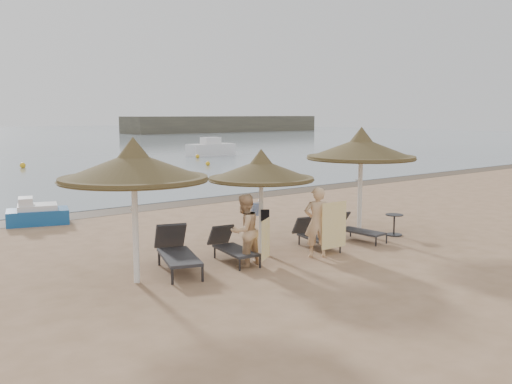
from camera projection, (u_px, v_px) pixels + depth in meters
ground at (289, 263)px, 13.54m from camera, size 160.00×160.00×0.00m
wet_sand_strip at (117, 211)px, 20.83m from camera, size 200.00×1.60×0.01m
palapa_left at (134, 167)px, 11.67m from camera, size 3.09×3.09×3.06m
palapa_center at (261, 170)px, 14.25m from camera, size 2.68×2.68×2.65m
palapa_right at (361, 149)px, 16.51m from camera, size 3.18×3.18×3.15m
lounger_far_left at (176, 251)px, 12.97m from camera, size 1.37×2.25×0.96m
lounger_near_left at (231, 246)px, 13.77m from camera, size 0.86×1.83×0.79m
lounger_near_right at (314, 234)px, 15.17m from camera, size 0.92×1.73×0.74m
lounger_far_right at (355, 228)px, 16.00m from camera, size 0.67×1.67×0.73m
side_table at (394, 225)px, 16.60m from camera, size 0.51×0.51×0.62m
person_left at (244, 225)px, 13.16m from camera, size 0.99×0.73×1.95m
person_right at (317, 217)px, 13.98m from camera, size 1.11×1.03×2.03m
towel_left at (266, 239)px, 13.15m from camera, size 0.57×0.40×0.94m
towel_right at (334, 225)px, 14.04m from camera, size 0.83×0.04×1.16m
bag_patterned at (257, 209)px, 14.53m from camera, size 0.28×0.13×0.34m
bag_dark at (265, 215)px, 14.28m from camera, size 0.22×0.15×0.29m
pedal_boat at (37, 214)px, 18.31m from camera, size 2.12×1.61×0.87m
buoy_mid at (23, 165)px, 36.92m from camera, size 0.37×0.37×0.37m
buoy_right at (208, 164)px, 38.67m from camera, size 0.31×0.31×0.31m
buoy_extra at (197, 156)px, 45.12m from camera, size 0.32×0.32×0.32m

